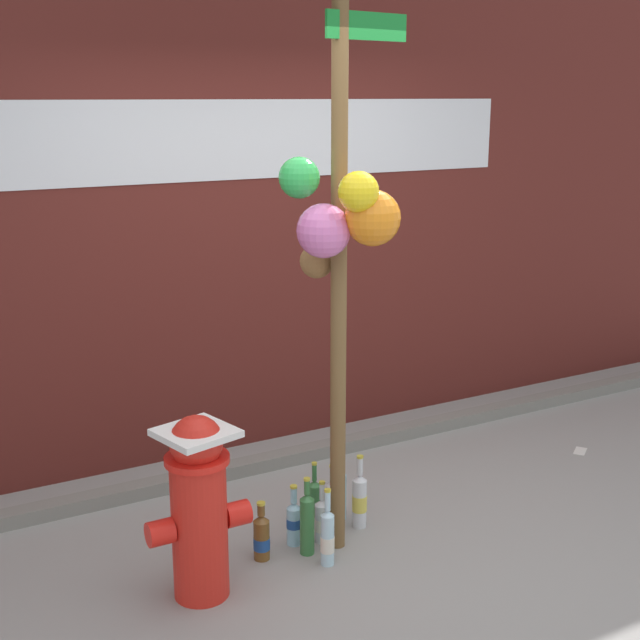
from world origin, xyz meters
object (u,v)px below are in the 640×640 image
at_px(bottle_1, 262,537).
at_px(bottle_8, 314,498).
at_px(bottle_5, 360,500).
at_px(fire_hydrant, 199,504).
at_px(bottle_0, 307,522).
at_px(memorial_post, 339,187).
at_px(bottle_4, 332,505).
at_px(bottle_7, 322,520).
at_px(bottle_6, 294,521).
at_px(bottle_2, 327,537).
at_px(bottle_3, 341,492).

relative_size(bottle_1, bottle_8, 0.93).
bearing_deg(bottle_5, bottle_1, -175.34).
height_order(fire_hydrant, bottle_0, fire_hydrant).
distance_m(fire_hydrant, bottle_5, 1.03).
xyz_separation_m(memorial_post, bottle_8, (0.06, 0.35, -1.69)).
xyz_separation_m(bottle_4, bottle_7, (-0.08, -0.04, -0.04)).
distance_m(bottle_6, bottle_8, 0.29).
bearing_deg(fire_hydrant, bottle_8, 25.99).
xyz_separation_m(memorial_post, bottle_1, (-0.36, 0.11, -1.70)).
bearing_deg(bottle_8, bottle_5, -49.56).
height_order(memorial_post, bottle_5, memorial_post).
xyz_separation_m(memorial_post, bottle_2, (-0.11, -0.09, -1.67)).
bearing_deg(bottle_5, bottle_3, 108.35).
bearing_deg(bottle_8, bottle_6, -139.44).
height_order(bottle_5, bottle_7, bottle_5).
bearing_deg(bottle_4, fire_hydrant, -166.33).
height_order(bottle_5, bottle_8, bottle_5).
bearing_deg(bottle_5, bottle_8, 130.44).
relative_size(bottle_4, bottle_7, 1.16).
xyz_separation_m(bottle_1, bottle_5, (0.59, 0.05, 0.04)).
bearing_deg(bottle_3, bottle_4, -135.12).
bearing_deg(fire_hydrant, bottle_2, -4.76).
distance_m(bottle_3, bottle_8, 0.15).
height_order(bottle_6, bottle_8, bottle_8).
distance_m(bottle_1, bottle_2, 0.33).
bearing_deg(bottle_1, memorial_post, -16.92).
distance_m(bottle_3, bottle_4, 0.18).
relative_size(bottle_6, bottle_7, 0.97).
height_order(bottle_0, bottle_4, bottle_0).
relative_size(bottle_0, bottle_8, 1.25).
bearing_deg(bottle_2, memorial_post, 40.48).
xyz_separation_m(bottle_0, bottle_7, (0.12, 0.07, -0.05)).
relative_size(memorial_post, bottle_7, 9.11).
relative_size(bottle_2, bottle_5, 0.98).
bearing_deg(bottle_5, bottle_0, -163.51).
distance_m(bottle_1, bottle_8, 0.49).
bearing_deg(bottle_3, fire_hydrant, -160.96).
height_order(bottle_0, bottle_3, bottle_0).
height_order(bottle_3, bottle_7, bottle_3).
bearing_deg(bottle_6, bottle_3, 18.99).
height_order(bottle_5, bottle_6, bottle_5).
bearing_deg(bottle_6, fire_hydrant, -160.93).
height_order(bottle_0, bottle_6, bottle_0).
bearing_deg(memorial_post, fire_hydrant, -177.05).
bearing_deg(bottle_0, bottle_4, 27.63).
distance_m(bottle_5, bottle_7, 0.26).
height_order(bottle_0, bottle_2, bottle_0).
relative_size(fire_hydrant, bottle_4, 2.24).
height_order(memorial_post, bottle_1, memorial_post).
distance_m(memorial_post, bottle_5, 1.68).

